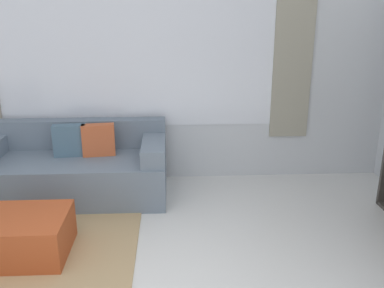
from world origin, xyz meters
TOP-DOWN VIEW (x-y plane):
  - wall_back at (0.00, 3.01)m, footprint 6.95×0.11m
  - couch_main at (-0.67, 2.51)m, footprint 1.97×0.90m
  - ottoman at (-0.83, 1.34)m, footprint 0.68×0.62m

SIDE VIEW (x-z plane):
  - ottoman at x=-0.83m, z-range 0.00..0.35m
  - couch_main at x=-0.67m, z-range -0.09..0.69m
  - wall_back at x=0.00m, z-range 0.01..2.71m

